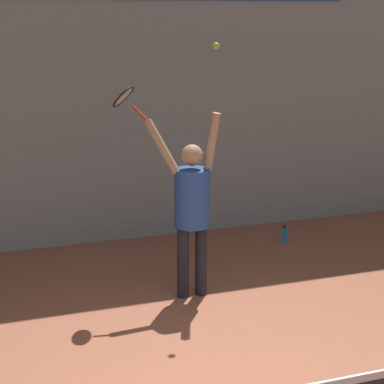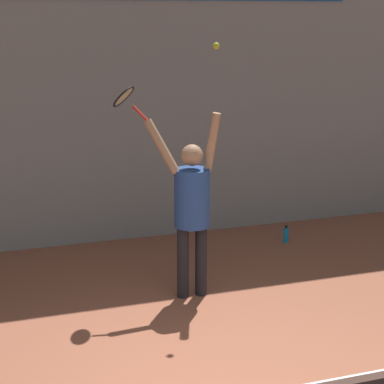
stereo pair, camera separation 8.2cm
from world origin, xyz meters
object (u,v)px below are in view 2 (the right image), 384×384
Objects in this scene: tennis_player at (192,203)px; tennis_racket at (125,98)px; water_bottle at (286,235)px; tennis_ball at (216,46)px.

tennis_racket is at bearing 150.44° from tennis_player.
water_bottle is (1.82, 1.32, -0.96)m from tennis_player.
tennis_ball reaches higher than water_bottle.
tennis_player is at bearing 167.27° from tennis_ball.
tennis_player is 1.67m from tennis_ball.
tennis_player is 8.53× the size of water_bottle.
tennis_player is 1.32m from tennis_racket.
tennis_player is at bearing -29.56° from tennis_racket.
tennis_ball is at bearing -12.73° from tennis_player.
water_bottle is at bearing 41.25° from tennis_ball.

